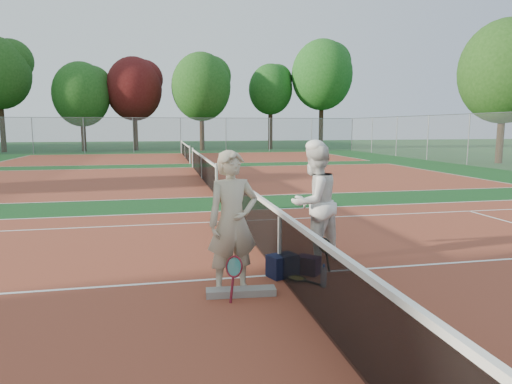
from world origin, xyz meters
TOP-DOWN VIEW (x-y plane):
  - ground at (0.00, 0.00)m, footprint 130.00×130.00m
  - court_main at (0.00, 0.00)m, footprint 23.77×10.97m
  - court_far_a at (0.00, 13.50)m, footprint 23.77×10.97m
  - court_far_b at (0.00, 27.00)m, footprint 23.77×10.97m
  - net_main at (0.00, 0.00)m, footprint 0.10×10.98m
  - net_far_a at (0.00, 13.50)m, footprint 0.10×10.98m
  - net_far_b at (0.00, 27.00)m, footprint 0.10×10.98m
  - fence_back at (0.00, 34.00)m, footprint 32.00×0.06m
  - player_a at (-0.81, -0.56)m, footprint 0.79×0.59m
  - player_b at (0.78, 0.67)m, footprint 1.21×1.13m
  - racket_red at (-0.85, -0.87)m, footprint 0.32×0.30m
  - racket_black_held at (0.70, -0.09)m, footprint 0.34×0.35m
  - racket_spare at (0.19, -0.30)m, footprint 0.60×0.63m
  - sports_bag_navy at (0.03, -0.07)m, footprint 0.51×0.43m
  - sports_bag_purple at (0.46, -0.03)m, footprint 0.41×0.41m
  - net_cover_canvas at (-0.73, -0.73)m, footprint 0.96×0.29m
  - water_bottle at (0.48, -0.64)m, footprint 0.09×0.09m
  - tree_back_1 at (-8.63, 37.90)m, footprint 5.07×5.07m
  - tree_back_maroon at (-4.02, 38.46)m, footprint 5.16×5.16m
  - tree_back_3 at (2.12, 36.78)m, footprint 5.49×5.49m
  - tree_back_4 at (9.02, 37.93)m, footprint 4.30×4.30m
  - tree_back_5 at (13.86, 36.64)m, footprint 5.92×5.92m
  - tree_right_1 at (18.87, 18.11)m, footprint 5.45×5.45m

SIDE VIEW (x-z plane):
  - ground at x=0.00m, z-range 0.00..0.00m
  - court_main at x=0.00m, z-range 0.00..0.01m
  - court_far_a at x=0.00m, z-range 0.00..0.01m
  - court_far_b at x=0.00m, z-range 0.00..0.01m
  - racket_spare at x=0.19m, z-range 0.00..0.05m
  - net_cover_canvas at x=-0.73m, z-range 0.00..0.10m
  - sports_bag_purple at x=0.46m, z-range 0.00..0.28m
  - water_bottle at x=0.48m, z-range 0.00..0.30m
  - sports_bag_navy at x=0.03m, z-range 0.00..0.34m
  - racket_black_held at x=0.70m, z-range 0.00..0.58m
  - racket_red at x=-0.85m, z-range 0.00..0.59m
  - net_main at x=0.00m, z-range 0.00..1.02m
  - net_far_a at x=0.00m, z-range 0.00..1.02m
  - net_far_b at x=0.00m, z-range 0.00..1.02m
  - player_a at x=-0.81m, z-range 0.00..1.97m
  - player_b at x=0.78m, z-range 0.00..2.00m
  - fence_back at x=0.00m, z-range 0.00..3.00m
  - tree_back_1 at x=-8.63m, z-range 1.09..9.15m
  - tree_right_1 at x=18.87m, z-range 1.20..9.90m
  - tree_back_maroon at x=-4.02m, z-range 1.37..10.06m
  - tree_back_4 at x=9.02m, z-range 1.66..9.99m
  - tree_back_3 at x=2.12m, z-range 1.35..10.41m
  - tree_back_5 at x=13.86m, z-range 1.89..12.51m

